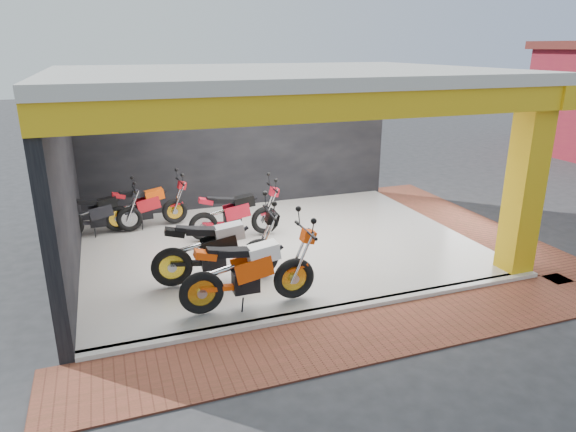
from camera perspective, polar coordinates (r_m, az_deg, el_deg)
name	(u,v)px	position (r m, az deg, el deg)	size (l,w,h in m)	color
ground	(316,286)	(9.34, 3.08, -7.77)	(80.00, 80.00, 0.00)	#2D2D30
showroom_floor	(279,245)	(11.03, -0.96, -3.24)	(8.00, 6.00, 0.10)	white
showroom_ceiling	(278,74)	(10.27, -1.06, 15.50)	(8.40, 6.40, 0.20)	beige
back_wall	(240,142)	(13.44, -5.34, 8.16)	(8.20, 0.20, 3.50)	black
left_wall	(62,185)	(10.02, -23.81, 3.15)	(0.20, 6.20, 3.50)	black
corner_column	(525,184)	(10.20, 24.85, 3.25)	(0.50, 0.50, 3.50)	gold
header_beam_front	(347,106)	(7.53, 6.53, 12.07)	(8.40, 0.30, 0.40)	gold
header_beam_right	(450,85)	(12.19, 17.59, 13.72)	(0.30, 6.40, 0.40)	gold
floor_kerb	(340,309)	(8.50, 5.79, -10.28)	(8.00, 0.20, 0.10)	white
paver_front	(362,335)	(7.92, 8.27, -13.00)	(9.00, 1.40, 0.03)	brown
paver_right	(464,222)	(13.30, 19.00, -0.61)	(1.40, 7.00, 0.03)	brown
moto_hero	(294,259)	(8.36, 0.68, -4.81)	(2.36, 0.87, 1.44)	#E64609
moto_row_a	(259,240)	(9.17, -3.22, -2.63)	(2.39, 0.89, 1.46)	black
moto_row_b	(265,207)	(11.30, -2.59, 1.01)	(2.11, 0.78, 1.29)	red
moto_row_c	(174,199)	(12.27, -12.55, 1.84)	(2.01, 0.74, 1.23)	red
moto_row_d	(128,207)	(12.01, -17.32, 0.94)	(1.92, 0.71, 1.17)	black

